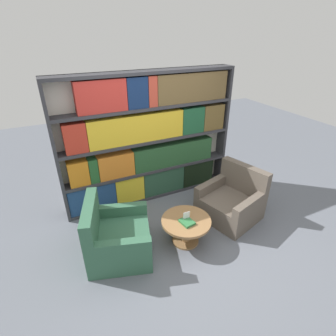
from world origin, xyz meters
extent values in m
plane|color=slate|center=(0.00, 0.00, 0.00)|extent=(14.00, 14.00, 0.00)
cube|color=silver|center=(0.00, 1.60, 1.14)|extent=(3.11, 0.05, 2.29)
cube|color=#333338|center=(-1.53, 1.48, 1.14)|extent=(0.05, 0.30, 2.29)
cube|color=#333338|center=(1.53, 1.48, 1.14)|extent=(0.05, 0.30, 2.29)
cube|color=#333338|center=(0.00, 1.48, 0.03)|extent=(3.01, 0.30, 0.05)
cube|color=#333338|center=(0.00, 1.48, 0.57)|extent=(3.01, 0.30, 0.05)
cube|color=#333338|center=(0.00, 1.48, 1.14)|extent=(3.01, 0.30, 0.05)
cube|color=#333338|center=(0.00, 1.48, 1.72)|extent=(3.01, 0.30, 0.05)
cube|color=#333338|center=(0.00, 1.48, 2.26)|extent=(3.01, 0.30, 0.05)
cube|color=navy|center=(-1.10, 1.45, 0.29)|extent=(0.79, 0.20, 0.48)
cube|color=gold|center=(-0.44, 1.45, 0.29)|extent=(0.52, 0.20, 0.48)
cube|color=#284D37|center=(0.23, 1.45, 0.29)|extent=(0.81, 0.20, 0.48)
cube|color=black|center=(0.98, 1.45, 0.29)|extent=(0.66, 0.20, 0.48)
cube|color=orange|center=(-1.25, 1.45, 0.81)|extent=(0.31, 0.20, 0.42)
cube|color=#235529|center=(-1.02, 1.45, 0.81)|extent=(0.14, 0.20, 0.42)
cube|color=orange|center=(-0.64, 1.45, 0.81)|extent=(0.60, 0.20, 0.42)
cube|color=#26502C|center=(0.45, 1.45, 0.81)|extent=(1.56, 0.20, 0.42)
cube|color=#B93021|center=(-1.21, 1.45, 1.40)|extent=(0.33, 0.20, 0.46)
cube|color=gold|center=(-0.23, 1.45, 1.40)|extent=(1.62, 0.20, 0.46)
cube|color=#1D5332|center=(0.81, 1.45, 1.40)|extent=(0.43, 0.20, 0.46)
cube|color=brown|center=(1.25, 1.45, 1.40)|extent=(0.42, 0.20, 0.46)
cube|color=red|center=(-0.75, 1.45, 1.98)|extent=(0.75, 0.20, 0.47)
cube|color=navy|center=(-0.20, 1.45, 1.98)|extent=(0.33, 0.20, 0.47)
cube|color=#B93E2C|center=(0.05, 1.45, 1.98)|extent=(0.15, 0.20, 0.47)
cube|color=brown|center=(0.78, 1.45, 1.98)|extent=(1.31, 0.20, 0.47)
cube|color=#336047|center=(-0.95, 0.30, 0.19)|extent=(1.05, 1.08, 0.38)
cube|color=#336047|center=(-1.29, 0.40, 0.62)|extent=(0.39, 0.88, 0.48)
cube|color=#336047|center=(-1.00, -0.08, 0.47)|extent=(0.70, 0.32, 0.17)
cube|color=#336047|center=(-0.78, 0.64, 0.47)|extent=(0.70, 0.32, 0.17)
cube|color=brown|center=(0.94, 0.30, 0.19)|extent=(1.05, 1.08, 0.38)
cube|color=brown|center=(1.27, 0.40, 0.62)|extent=(0.38, 0.88, 0.48)
cube|color=brown|center=(0.76, 0.65, 0.47)|extent=(0.70, 0.31, 0.17)
cube|color=brown|center=(0.98, -0.08, 0.47)|extent=(0.70, 0.31, 0.17)
cylinder|color=olive|center=(-0.01, 0.10, 0.18)|extent=(0.13, 0.13, 0.36)
cylinder|color=olive|center=(-0.01, 0.10, 0.01)|extent=(0.40, 0.40, 0.03)
cylinder|color=olive|center=(-0.01, 0.10, 0.38)|extent=(0.73, 0.73, 0.04)
cube|color=black|center=(-0.01, 0.10, 0.41)|extent=(0.06, 0.06, 0.01)
cube|color=white|center=(-0.01, 0.10, 0.47)|extent=(0.10, 0.01, 0.14)
cube|color=#2D703D|center=(-0.03, 0.04, 0.42)|extent=(0.19, 0.23, 0.04)
camera|label=1|loc=(-1.54, -2.48, 2.85)|focal=28.00mm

